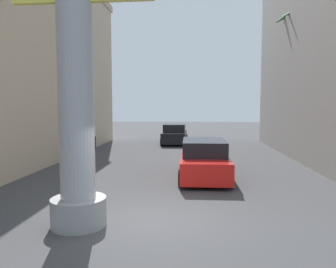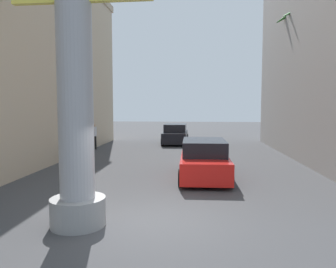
{
  "view_description": "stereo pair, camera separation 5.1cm",
  "coord_description": "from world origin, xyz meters",
  "px_view_note": "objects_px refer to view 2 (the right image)",
  "views": [
    {
      "loc": [
        1.02,
        -8.13,
        2.94
      ],
      "look_at": [
        0.0,
        4.33,
        1.89
      ],
      "focal_mm": 35.0,
      "sensor_mm": 36.0,
      "label": 1
    },
    {
      "loc": [
        1.07,
        -8.13,
        2.94
      ],
      "look_at": [
        0.0,
        4.33,
        1.89
      ],
      "focal_mm": 35.0,
      "sensor_mm": 36.0,
      "label": 2
    }
  ],
  "objects_px": {
    "street_lamp": "(324,65)",
    "car_lead": "(204,160)",
    "palm_tree_mid_left": "(66,67)",
    "palm_tree_mid_right": "(299,65)",
    "neon_sign_pole": "(74,7)",
    "pedestrian_far_left": "(94,134)",
    "car_far": "(175,134)"
  },
  "relations": [
    {
      "from": "car_lead",
      "to": "palm_tree_mid_left",
      "type": "bearing_deg",
      "value": 145.94
    },
    {
      "from": "car_far",
      "to": "street_lamp",
      "type": "bearing_deg",
      "value": -59.17
    },
    {
      "from": "palm_tree_mid_left",
      "to": "pedestrian_far_left",
      "type": "height_order",
      "value": "palm_tree_mid_left"
    },
    {
      "from": "car_far",
      "to": "palm_tree_mid_right",
      "type": "distance_m",
      "value": 10.43
    },
    {
      "from": "pedestrian_far_left",
      "to": "car_far",
      "type": "bearing_deg",
      "value": 37.03
    },
    {
      "from": "palm_tree_mid_right",
      "to": "neon_sign_pole",
      "type": "bearing_deg",
      "value": -124.79
    },
    {
      "from": "neon_sign_pole",
      "to": "palm_tree_mid_left",
      "type": "bearing_deg",
      "value": 112.87
    },
    {
      "from": "car_far",
      "to": "pedestrian_far_left",
      "type": "bearing_deg",
      "value": -142.97
    },
    {
      "from": "car_far",
      "to": "pedestrian_far_left",
      "type": "distance_m",
      "value": 6.66
    },
    {
      "from": "neon_sign_pole",
      "to": "car_far",
      "type": "bearing_deg",
      "value": 86.02
    },
    {
      "from": "neon_sign_pole",
      "to": "palm_tree_mid_right",
      "type": "bearing_deg",
      "value": 55.21
    },
    {
      "from": "palm_tree_mid_right",
      "to": "car_lead",
      "type": "bearing_deg",
      "value": -129.12
    },
    {
      "from": "car_lead",
      "to": "palm_tree_mid_right",
      "type": "distance_m",
      "value": 10.48
    },
    {
      "from": "street_lamp",
      "to": "palm_tree_mid_left",
      "type": "bearing_deg",
      "value": 159.92
    },
    {
      "from": "neon_sign_pole",
      "to": "pedestrian_far_left",
      "type": "xyz_separation_m",
      "value": [
        -4.06,
        14.07,
        -4.22
      ]
    },
    {
      "from": "palm_tree_mid_left",
      "to": "pedestrian_far_left",
      "type": "distance_m",
      "value": 5.12
    },
    {
      "from": "car_far",
      "to": "neon_sign_pole",
      "type": "bearing_deg",
      "value": -93.98
    },
    {
      "from": "street_lamp",
      "to": "palm_tree_mid_right",
      "type": "xyz_separation_m",
      "value": [
        0.98,
        6.57,
        0.81
      ]
    },
    {
      "from": "car_lead",
      "to": "neon_sign_pole",
      "type": "bearing_deg",
      "value": -118.74
    },
    {
      "from": "palm_tree_mid_left",
      "to": "street_lamp",
      "type": "bearing_deg",
      "value": -20.08
    },
    {
      "from": "neon_sign_pole",
      "to": "pedestrian_far_left",
      "type": "relative_size",
      "value": 6.39
    },
    {
      "from": "street_lamp",
      "to": "car_lead",
      "type": "distance_m",
      "value": 6.33
    },
    {
      "from": "palm_tree_mid_left",
      "to": "palm_tree_mid_right",
      "type": "relative_size",
      "value": 0.94
    },
    {
      "from": "street_lamp",
      "to": "car_far",
      "type": "relative_size",
      "value": 1.72
    },
    {
      "from": "car_lead",
      "to": "palm_tree_mid_right",
      "type": "relative_size",
      "value": 0.55
    },
    {
      "from": "car_lead",
      "to": "palm_tree_mid_right",
      "type": "height_order",
      "value": "palm_tree_mid_right"
    },
    {
      "from": "car_far",
      "to": "palm_tree_mid_left",
      "type": "height_order",
      "value": "palm_tree_mid_left"
    },
    {
      "from": "palm_tree_mid_right",
      "to": "pedestrian_far_left",
      "type": "relative_size",
      "value": 5.04
    },
    {
      "from": "neon_sign_pole",
      "to": "car_lead",
      "type": "height_order",
      "value": "neon_sign_pole"
    },
    {
      "from": "neon_sign_pole",
      "to": "pedestrian_far_left",
      "type": "height_order",
      "value": "neon_sign_pole"
    },
    {
      "from": "neon_sign_pole",
      "to": "palm_tree_mid_left",
      "type": "distance_m",
      "value": 12.22
    },
    {
      "from": "pedestrian_far_left",
      "to": "palm_tree_mid_right",
      "type": "bearing_deg",
      "value": -4.1
    }
  ]
}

